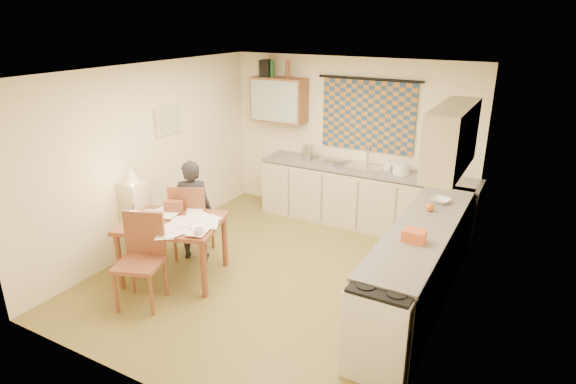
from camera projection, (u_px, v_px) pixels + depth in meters
The scene contains 44 objects.
floor at pixel (277, 274), 6.08m from camera, with size 4.00×4.50×0.02m, color olive.
ceiling at pixel (275, 70), 5.21m from camera, with size 4.00×4.50×0.02m, color white.
wall_back at pixel (349, 139), 7.51m from camera, with size 4.00×0.02×2.50m, color #F9EBC2.
wall_front at pixel (132, 261), 3.79m from camera, with size 4.00×0.02×2.50m, color #F9EBC2.
wall_left at pixel (149, 157), 6.56m from camera, with size 0.02×4.50×2.50m, color #F9EBC2.
wall_right at pixel (452, 212), 4.74m from camera, with size 0.02×4.50×2.50m, color #F9EBC2.
window_blind at pixel (368, 116), 7.20m from camera, with size 1.45×0.03×1.05m, color navy.
curtain_rod at pixel (369, 79), 6.99m from camera, with size 0.04×0.04×1.60m, color black.
wall_cabinet at pixel (279, 100), 7.69m from camera, with size 0.90×0.34×0.70m, color brown.
wall_cabinet_glass at pixel (274, 101), 7.55m from camera, with size 0.84×0.02×0.64m, color #99B2A5.
upper_cabinet_right at pixel (452, 138), 5.06m from camera, with size 0.34×1.30×0.70m, color #BFB18C.
framed_print at pixel (169, 120), 6.72m from camera, with size 0.04×0.50×0.40m, color beige.
print_canvas at pixel (170, 120), 6.71m from camera, with size 0.01×0.42×0.32m, color white.
counter_back at pixel (364, 198), 7.34m from camera, with size 3.30×0.62×0.92m.
counter_right at pixel (421, 263), 5.41m from camera, with size 0.62×2.95×0.92m.
stove at pixel (383, 326), 4.31m from camera, with size 0.58×0.58×0.90m.
sink at pixel (363, 171), 7.21m from camera, with size 0.55×0.45×0.10m, color silver.
tap at pixel (368, 156), 7.30m from camera, with size 0.03×0.03×0.28m, color silver.
dish_rack at pixel (332, 161), 7.42m from camera, with size 0.35×0.30×0.06m, color silver.
kettle at pixel (308, 152), 7.58m from camera, with size 0.18×0.18×0.24m, color silver.
mixing_bowl at pixel (401, 168), 6.91m from camera, with size 0.24×0.24×0.16m, color white.
soap_bottle at pixel (387, 164), 7.04m from camera, with size 0.12×0.12×0.20m, color white.
bowl at pixel (441, 200), 5.86m from camera, with size 0.25×0.25×0.06m, color white.
orange_bag at pixel (414, 236), 4.84m from camera, with size 0.22×0.16×0.12m, color orange.
fruit_orange at pixel (430, 207), 5.60m from camera, with size 0.10×0.10×0.10m, color orange.
speaker at pixel (265, 68), 7.64m from camera, with size 0.16×0.20×0.26m, color black.
bottle_green at pixel (272, 68), 7.58m from camera, with size 0.07×0.07×0.26m, color #195926.
bottle_brown at pixel (288, 69), 7.45m from camera, with size 0.07×0.07×0.26m, color brown.
dining_table at pixel (174, 249), 5.89m from camera, with size 1.38×1.20×0.75m.
chair_far at pixel (194, 233), 6.44m from camera, with size 0.62×0.62×1.04m.
chair_near at pixel (142, 277), 5.36m from camera, with size 0.60×0.60×1.04m.
person at pixel (193, 210), 6.27m from camera, with size 0.59×0.53×1.36m, color black.
shelf_stand at pixel (137, 220), 6.32m from camera, with size 0.32×0.30×1.07m, color #BFB18C.
lampshade at pixel (131, 174), 6.10m from camera, with size 0.20×0.20×0.22m, color beige.
letter_rack at pixel (173, 207), 5.97m from camera, with size 0.22×0.10×0.16m, color brown.
mug at pixel (199, 233), 5.35m from camera, with size 0.16×0.16×0.09m, color white.
magazine at pixel (127, 225), 5.61m from camera, with size 0.35×0.35×0.03m, color maroon.
book at pixel (137, 220), 5.77m from camera, with size 0.17×0.23×0.02m, color orange.
orange_box at pixel (137, 227), 5.56m from camera, with size 0.12×0.08×0.04m, color orange.
eyeglasses at pixel (174, 232), 5.44m from camera, with size 0.13×0.04×0.02m, color black.
candle_holder at pixel (134, 211), 5.83m from camera, with size 0.06×0.06×0.18m, color silver.
candle at pixel (132, 195), 5.78m from camera, with size 0.02×0.02×0.22m, color white.
candle_flame at pixel (133, 185), 5.76m from camera, with size 0.02×0.02×0.02m, color #FFCC66.
papers at pixel (177, 221), 5.72m from camera, with size 1.19×0.99×0.03m.
Camera 1 is at (2.71, -4.61, 3.07)m, focal length 30.00 mm.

